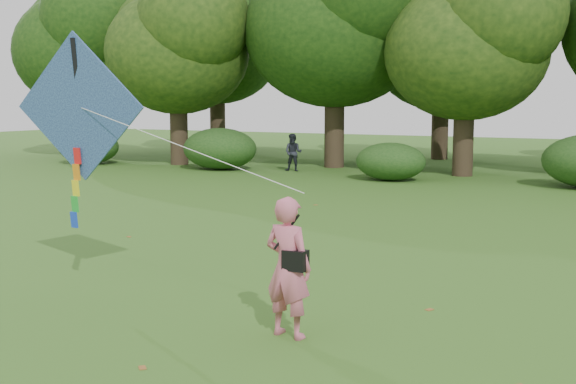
% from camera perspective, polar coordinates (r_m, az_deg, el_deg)
% --- Properties ---
extents(ground, '(100.00, 100.00, 0.00)m').
position_cam_1_polar(ground, '(10.33, -2.26, -9.75)').
color(ground, '#265114').
rests_on(ground, ground).
extents(man_kite_flyer, '(0.72, 0.52, 1.82)m').
position_cam_1_polar(man_kite_flyer, '(9.23, 0.01, -5.96)').
color(man_kite_flyer, '#CE6178').
rests_on(man_kite_flyer, ground).
extents(bystander_left, '(0.86, 0.72, 1.59)m').
position_cam_1_polar(bystander_left, '(30.46, 0.42, 3.14)').
color(bystander_left, '#22242D').
rests_on(bystander_left, ground).
extents(crossbody_bag, '(0.43, 0.20, 0.72)m').
position_cam_1_polar(crossbody_bag, '(9.13, 0.57, -5.34)').
color(crossbody_bag, black).
rests_on(crossbody_bag, ground).
extents(flying_kite, '(5.42, 0.89, 3.11)m').
position_cam_1_polar(flying_kite, '(11.83, -16.13, 6.24)').
color(flying_kite, '#2566A1').
rests_on(flying_kite, ground).
extents(tree_line, '(54.70, 15.30, 9.48)m').
position_cam_1_polar(tree_line, '(31.74, 21.75, 11.48)').
color(tree_line, '#3A2D1E').
rests_on(tree_line, ground).
extents(shrub_band, '(39.15, 3.22, 1.88)m').
position_cam_1_polar(shrub_band, '(26.88, 15.09, 2.45)').
color(shrub_band, '#264919').
rests_on(shrub_band, ground).
extents(fallen_leaves, '(11.12, 13.85, 0.01)m').
position_cam_1_polar(fallen_leaves, '(12.63, 3.24, -6.55)').
color(fallen_leaves, brown).
rests_on(fallen_leaves, ground).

